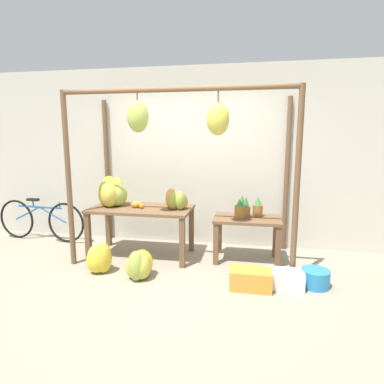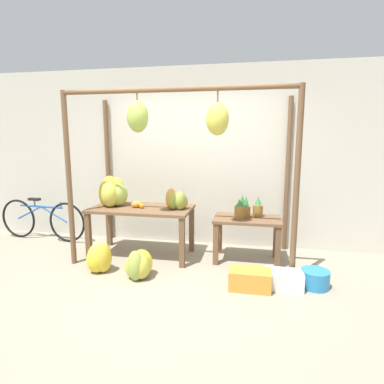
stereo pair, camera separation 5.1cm
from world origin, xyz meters
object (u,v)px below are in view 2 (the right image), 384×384
banana_pile_ground_right (139,265)px  fruit_crate_white (250,279)px  banana_pile_ground_left (99,258)px  blue_bucket (315,279)px  orange_pile (138,205)px  pineapple_cluster (246,209)px  parked_bicycle (42,219)px  papaya_pile (177,200)px  fruit_crate_purple (284,279)px  banana_pile_on_table (113,193)px

banana_pile_ground_right → fruit_crate_white: bearing=-0.7°
banana_pile_ground_left → blue_bucket: size_ratio=1.24×
orange_pile → banana_pile_ground_left: orange_pile is taller
pineapple_cluster → blue_bucket: pineapple_cluster is taller
blue_bucket → fruit_crate_white: bearing=-165.7°
fruit_crate_white → banana_pile_ground_right: bearing=179.3°
banana_pile_ground_right → parked_bicycle: 2.42m
banana_pile_ground_left → orange_pile: bearing=65.3°
orange_pile → papaya_pile: size_ratio=0.55×
pineapple_cluster → banana_pile_ground_left: 2.07m
pineapple_cluster → fruit_crate_white: size_ratio=0.81×
banana_pile_ground_right → fruit_crate_purple: banana_pile_ground_right is taller
banana_pile_ground_left → banana_pile_ground_right: bearing=-9.0°
papaya_pile → fruit_crate_purple: size_ratio=0.87×
banana_pile_ground_right → fruit_crate_white: 1.35m
pineapple_cluster → fruit_crate_purple: size_ratio=0.90×
banana_pile_on_table → banana_pile_ground_right: 1.27m
fruit_crate_purple → banana_pile_ground_left: bearing=179.8°
fruit_crate_white → orange_pile: bearing=154.9°
banana_pile_on_table → orange_pile: 0.43m
banana_pile_on_table → pineapple_cluster: banana_pile_on_table is taller
blue_bucket → papaya_pile: 2.01m
banana_pile_ground_left → fruit_crate_purple: 2.31m
banana_pile_ground_left → parked_bicycle: parked_bicycle is taller
orange_pile → fruit_crate_white: orange_pile is taller
fruit_crate_white → fruit_crate_purple: size_ratio=1.11×
banana_pile_on_table → banana_pile_ground_right: bearing=-49.1°
parked_bicycle → papaya_pile: bearing=-9.0°
banana_pile_ground_right → fruit_crate_purple: bearing=2.7°
orange_pile → banana_pile_ground_right: (0.27, -0.74, -0.59)m
banana_pile_on_table → blue_bucket: size_ratio=1.50×
pineapple_cluster → parked_bicycle: size_ratio=0.23×
papaya_pile → banana_pile_ground_left: bearing=-143.7°
parked_bicycle → banana_pile_on_table: bearing=-13.1°
fruit_crate_white → papaya_pile: 1.48m
banana_pile_ground_right → banana_pile_ground_left: bearing=171.0°
orange_pile → parked_bicycle: orange_pile is taller
pineapple_cluster → banana_pile_ground_right: bearing=-145.0°
parked_bicycle → papaya_pile: (2.44, -0.39, 0.50)m
banana_pile_on_table → fruit_crate_white: (2.02, -0.80, -0.80)m
fruit_crate_white → blue_bucket: size_ratio=1.45×
banana_pile_ground_right → fruit_crate_white: (1.35, -0.02, -0.05)m
pineapple_cluster → fruit_crate_white: bearing=-84.1°
papaya_pile → blue_bucket: bearing=-17.5°
orange_pile → parked_bicycle: 1.95m
fruit_crate_purple → parked_bicycle: bearing=165.0°
pineapple_cluster → fruit_crate_white: pineapple_cluster is taller
banana_pile_on_table → pineapple_cluster: 1.94m
banana_pile_ground_right → parked_bicycle: bearing=152.4°
banana_pile_ground_right → blue_bucket: banana_pile_ground_right is taller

